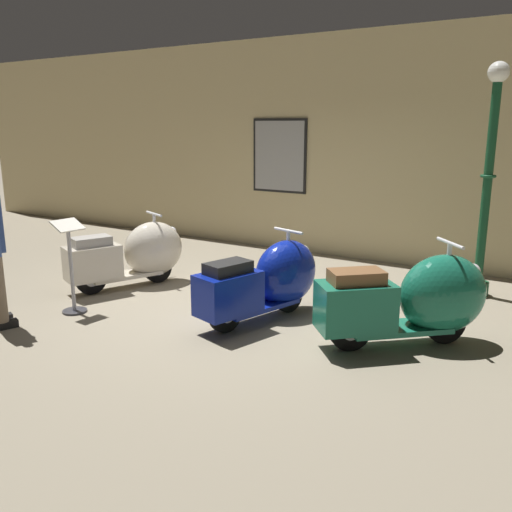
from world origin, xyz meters
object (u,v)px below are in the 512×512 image
lamppost (487,183)px  scooter_0 (136,254)px  scooter_1 (269,280)px  scooter_2 (416,299)px  info_stanchion (72,275)px

lamppost → scooter_0: bearing=-153.4°
scooter_1 → scooter_2: bearing=-70.8°
scooter_2 → scooter_1: bearing=140.6°
scooter_1 → scooter_2: (1.61, 0.09, 0.03)m
lamppost → info_stanchion: 5.10m
scooter_0 → scooter_2: scooter_2 is taller
scooter_0 → info_stanchion: 1.18m
scooter_1 → info_stanchion: 2.28m
scooter_0 → lamppost: size_ratio=0.58×
lamppost → info_stanchion: (-3.87, -3.18, -0.98)m
scooter_0 → info_stanchion: (0.13, -1.17, 0.01)m
scooter_1 → scooter_2: 1.62m
scooter_0 → scooter_2: 3.78m
scooter_1 → info_stanchion: (-2.03, -1.04, 0.01)m
scooter_2 → info_stanchion: info_stanchion is taller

